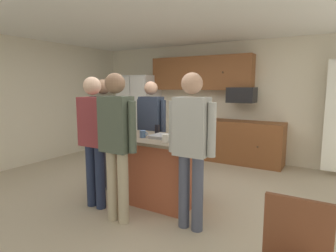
# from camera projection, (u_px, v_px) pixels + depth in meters

# --- Properties ---
(floor) EXTENTS (7.04, 7.04, 0.00)m
(floor) POSITION_uv_depth(u_px,v_px,m) (152.00, 194.00, 4.27)
(floor) COLOR #B7A88E
(floor) RESTS_ON ground
(ceiling) EXTENTS (7.04, 7.04, 0.00)m
(ceiling) POSITION_uv_depth(u_px,v_px,m) (150.00, 16.00, 3.90)
(ceiling) COLOR white
(back_wall) EXTENTS (6.40, 0.10, 2.60)m
(back_wall) POSITION_uv_depth(u_px,v_px,m) (219.00, 101.00, 6.46)
(back_wall) COLOR beige
(back_wall) RESTS_ON ground
(side_wall_left) EXTENTS (0.10, 5.60, 2.60)m
(side_wall_left) POSITION_uv_depth(u_px,v_px,m) (22.00, 103.00, 5.71)
(side_wall_left) COLOR beige
(side_wall_left) RESTS_ON ground
(cabinet_run_upper) EXTENTS (2.40, 0.38, 0.75)m
(cabinet_run_upper) POSITION_uv_depth(u_px,v_px,m) (200.00, 73.00, 6.40)
(cabinet_run_upper) COLOR brown
(cabinet_run_lower) EXTENTS (1.80, 0.63, 0.90)m
(cabinet_run_lower) POSITION_uv_depth(u_px,v_px,m) (240.00, 142.00, 6.00)
(cabinet_run_lower) COLOR brown
(cabinet_run_lower) RESTS_ON ground
(refrigerator) EXTENTS (0.90, 0.76, 1.90)m
(refrigerator) POSITION_uv_depth(u_px,v_px,m) (139.00, 113.00, 7.17)
(refrigerator) COLOR white
(refrigerator) RESTS_ON ground
(microwave_over_range) EXTENTS (0.56, 0.40, 0.32)m
(microwave_over_range) POSITION_uv_depth(u_px,v_px,m) (242.00, 95.00, 5.88)
(microwave_over_range) COLOR black
(kitchen_island) EXTENTS (1.26, 0.84, 0.93)m
(kitchen_island) POSITION_uv_depth(u_px,v_px,m) (157.00, 169.00, 3.99)
(kitchen_island) COLOR #AD5638
(kitchen_island) RESTS_ON ground
(person_host_foreground) EXTENTS (0.57, 0.23, 1.74)m
(person_host_foreground) POSITION_uv_depth(u_px,v_px,m) (104.00, 126.00, 4.39)
(person_host_foreground) COLOR #383842
(person_host_foreground) RESTS_ON ground
(person_guest_right) EXTENTS (0.57, 0.23, 1.76)m
(person_guest_right) POSITION_uv_depth(u_px,v_px,m) (94.00, 133.00, 3.70)
(person_guest_right) COLOR #232D4C
(person_guest_right) RESTS_ON ground
(person_guest_left) EXTENTS (0.57, 0.24, 1.79)m
(person_guest_left) POSITION_uv_depth(u_px,v_px,m) (191.00, 140.00, 3.11)
(person_guest_left) COLOR #4C5166
(person_guest_left) RESTS_ON ground
(person_guest_by_door) EXTENTS (0.57, 0.23, 1.72)m
(person_guest_by_door) POSITION_uv_depth(u_px,v_px,m) (151.00, 124.00, 4.73)
(person_guest_by_door) COLOR tan
(person_guest_by_door) RESTS_ON ground
(person_elder_center) EXTENTS (0.57, 0.24, 1.79)m
(person_elder_center) POSITION_uv_depth(u_px,v_px,m) (116.00, 137.00, 3.29)
(person_elder_center) COLOR tan
(person_elder_center) RESTS_ON ground
(mug_blue_stoneware) EXTENTS (0.13, 0.08, 0.11)m
(mug_blue_stoneware) POSITION_uv_depth(u_px,v_px,m) (165.00, 138.00, 3.57)
(mug_blue_stoneware) COLOR white
(mug_blue_stoneware) RESTS_ON kitchen_island
(glass_dark_ale) EXTENTS (0.07, 0.07, 0.13)m
(glass_dark_ale) POSITION_uv_depth(u_px,v_px,m) (157.00, 129.00, 4.23)
(glass_dark_ale) COLOR black
(glass_dark_ale) RESTS_ON kitchen_island
(mug_ceramic_white) EXTENTS (0.13, 0.08, 0.10)m
(mug_ceramic_white) POSITION_uv_depth(u_px,v_px,m) (143.00, 134.00, 3.91)
(mug_ceramic_white) COLOR #4C6B99
(mug_ceramic_white) RESTS_ON kitchen_island
(serving_tray) EXTENTS (0.44, 0.30, 0.04)m
(serving_tray) POSITION_uv_depth(u_px,v_px,m) (166.00, 137.00, 3.85)
(serving_tray) COLOR #B7B7BC
(serving_tray) RESTS_ON kitchen_island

